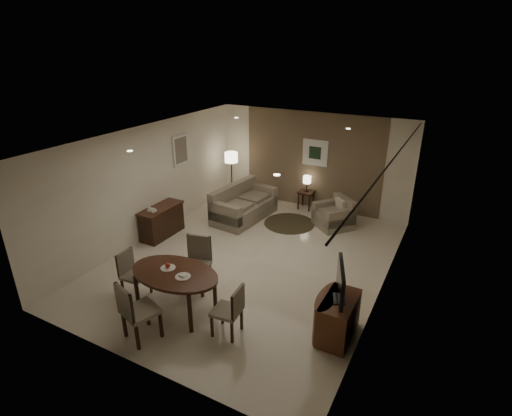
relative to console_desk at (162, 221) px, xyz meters
The scene contains 31 objects.
room_shell 2.70m from the console_desk, ahead, with size 5.50×7.00×2.70m.
taupe_accent 4.39m from the console_desk, 54.45° to the left, with size 3.96×0.03×2.70m, color brown.
curtain_wall 5.26m from the console_desk, ahead, with size 0.08×6.70×2.58m, color beige, non-canonical shape.
curtain_rod 5.64m from the console_desk, ahead, with size 0.03×0.03×6.80m, color black.
art_back_frame 4.49m from the console_desk, 53.18° to the left, with size 0.72×0.03×0.72m, color silver.
art_back_canvas 4.48m from the console_desk, 53.06° to the left, with size 0.34×0.01×0.34m, color black.
art_left_frame 1.92m from the console_desk, 100.85° to the left, with size 0.03×0.60×0.80m, color silver.
art_left_canvas 1.91m from the console_desk, 100.16° to the left, with size 0.01×0.46×0.64m, color gray.
downlight_nl 3.12m from the console_desk, 58.80° to the right, with size 0.10×0.10×0.01m, color white.
downlight_nr 4.87m from the console_desk, 24.83° to the right, with size 0.10×0.10×0.01m, color white.
downlight_fl 3.12m from the console_desk, 58.80° to the left, with size 0.10×0.10×0.01m, color white.
downlight_fr 4.87m from the console_desk, 24.83° to the left, with size 0.10×0.10×0.01m, color white.
console_desk is the anchor object (origin of this frame).
telephone 0.52m from the console_desk, 90.00° to the right, with size 0.20×0.14×0.09m, color white, non-canonical shape.
tv_cabinet 5.11m from the console_desk, 17.05° to the right, with size 0.48×0.90×0.70m, color brown, non-canonical shape.
flat_tv 5.14m from the console_desk, 17.12° to the right, with size 0.06×0.88×0.60m, color black, non-canonical shape.
dining_table 3.07m from the console_desk, 45.09° to the right, with size 1.65×1.03×0.77m, color #472016, non-canonical shape.
chair_near 3.68m from the console_desk, 54.60° to the right, with size 0.50×0.50×1.04m, color gray, non-canonical shape.
chair_far 2.57m from the console_desk, 35.59° to the right, with size 0.51×0.51×1.05m, color gray, non-canonical shape.
chair_left 2.50m from the console_desk, 60.73° to the right, with size 0.43×0.43×0.88m, color gray, non-canonical shape.
chair_right 3.99m from the console_desk, 34.86° to the right, with size 0.43×0.43×0.90m, color gray, non-canonical shape.
plate_a 2.94m from the console_desk, 46.91° to the right, with size 0.26×0.26×0.02m, color white.
plate_b 3.29m from the console_desk, 42.98° to the right, with size 0.26×0.26×0.02m, color white.
fruit_apple 2.95m from the console_desk, 46.91° to the right, with size 0.09×0.09×0.09m, color red.
napkin 3.30m from the console_desk, 42.98° to the right, with size 0.12×0.08×0.03m, color white.
round_rug 3.26m from the console_desk, 40.22° to the left, with size 1.32×1.32×0.01m, color #433C25.
sofa 2.23m from the console_desk, 55.49° to the left, with size 0.95×1.89×0.89m, color gray, non-canonical shape.
armchair 4.30m from the console_desk, 34.74° to the left, with size 0.85×0.81×0.76m, color gray, non-canonical shape.
side_table 4.08m from the console_desk, 52.69° to the left, with size 0.41×0.41×0.52m, color black, non-canonical shape.
table_lamp 4.10m from the console_desk, 52.72° to the left, with size 0.22×0.22×0.50m, color #FFEAC1, non-canonical shape.
floor_lamp 2.84m from the console_desk, 84.03° to the left, with size 0.37×0.37×1.47m, color #FFE5B7, non-canonical shape.
Camera 1 is at (3.68, -6.70, 4.45)m, focal length 28.00 mm.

